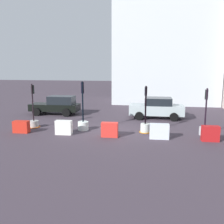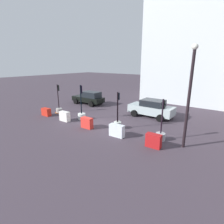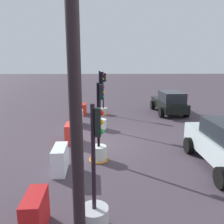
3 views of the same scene
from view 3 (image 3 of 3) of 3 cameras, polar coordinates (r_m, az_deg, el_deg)
ground_plane at (r=11.10m, az=-3.83°, el=-7.47°), size 120.00×120.00×0.00m
traffic_light_0 at (r=16.50m, az=-2.15°, el=1.02°), size 0.84×0.84×3.08m
traffic_light_1 at (r=12.92m, az=-2.98°, el=-2.01°), size 0.71×0.71×3.29m
traffic_light_2 at (r=8.95m, az=-3.31°, el=-8.87°), size 0.76×0.76×3.04m
traffic_light_3 at (r=5.67m, az=-4.37°, el=-22.73°), size 0.66×0.66×2.95m
construction_barrier_0 at (r=16.72m, az=-7.31°, el=0.73°), size 1.02×0.51×0.78m
construction_barrier_1 at (r=13.90m, az=-8.28°, el=-1.48°), size 1.05×0.48×0.90m
construction_barrier_2 at (r=11.09m, az=-10.37°, el=-5.22°), size 1.03×0.48×0.90m
construction_barrier_3 at (r=8.32m, az=-12.88°, el=-11.47°), size 1.15×0.48×0.91m
construction_barrier_4 at (r=5.88m, az=-18.65°, el=-22.90°), size 0.99×0.47×0.90m
car_black_sedan at (r=17.30m, az=14.20°, el=2.39°), size 4.39×2.10×1.68m
street_lamp_post at (r=3.05m, az=-9.39°, el=8.59°), size 0.36×0.36×6.31m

